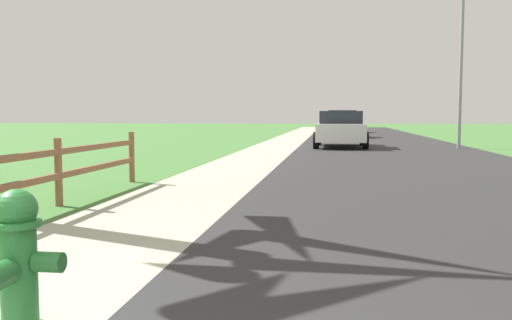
{
  "coord_description": "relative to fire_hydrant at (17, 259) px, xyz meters",
  "views": [
    {
      "loc": [
        1.43,
        -1.44,
        1.32
      ],
      "look_at": [
        0.21,
        7.26,
        0.6
      ],
      "focal_mm": 38.88,
      "sensor_mm": 36.0,
      "label": 1
    }
  ],
  "objects": [
    {
      "name": "fire_hydrant",
      "position": [
        0.0,
        0.0,
        0.0
      ],
      "size": [
        0.56,
        0.47,
        0.88
      ],
      "color": "#287233",
      "rests_on": "ground"
    },
    {
      "name": "curb_concrete",
      "position": [
        -2.56,
        25.41,
        -0.45
      ],
      "size": [
        6.0,
        66.0,
        0.01
      ],
      "primitive_type": "cube",
      "color": "#ADAF96",
      "rests_on": "ground"
    },
    {
      "name": "street_lamp",
      "position": [
        6.92,
        19.91,
        3.65
      ],
      "size": [
        1.17,
        0.2,
        6.98
      ],
      "color": "gray",
      "rests_on": "ground"
    },
    {
      "name": "road_asphalt",
      "position": [
        3.94,
        25.41,
        -0.45
      ],
      "size": [
        7.0,
        66.0,
        0.01
      ],
      "primitive_type": "cube",
      "color": "#2B2B2B",
      "rests_on": "ground"
    },
    {
      "name": "parked_car_silver",
      "position": [
        2.33,
        30.96,
        0.34
      ],
      "size": [
        2.13,
        4.64,
        1.6
      ],
      "color": "#B7BABF",
      "rests_on": "ground"
    },
    {
      "name": "grass_verge",
      "position": [
        -4.06,
        25.41,
        -0.45
      ],
      "size": [
        5.0,
        66.0,
        0.0
      ],
      "primitive_type": "cube",
      "color": "#447836",
      "rests_on": "ground"
    },
    {
      "name": "parked_car_beige",
      "position": [
        2.78,
        40.05,
        0.27
      ],
      "size": [
        2.22,
        4.29,
        1.48
      ],
      "color": "#C6B793",
      "rests_on": "ground"
    },
    {
      "name": "ground_plane",
      "position": [
        0.44,
        23.41,
        -0.45
      ],
      "size": [
        120.0,
        120.0,
        0.0
      ],
      "primitive_type": "plane",
      "color": "#447836"
    },
    {
      "name": "parked_suv_white",
      "position": [
        2.17,
        20.09,
        0.29
      ],
      "size": [
        2.15,
        4.55,
        1.48
      ],
      "color": "white",
      "rests_on": "ground"
    }
  ]
}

